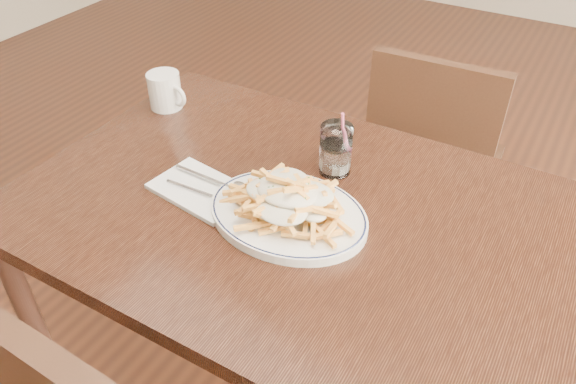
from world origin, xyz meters
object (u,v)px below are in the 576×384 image
Objects in this scene: loaded_fries at (288,195)px; water_glass at (336,152)px; table at (297,235)px; fries_plate at (288,214)px; coffee_mug at (165,91)px; chair_far at (431,155)px.

loaded_fries is 1.89× the size of water_glass.
loaded_fries is 0.20m from water_glass.
table is 0.15m from loaded_fries.
fries_plate is 3.07× the size of coffee_mug.
table is 7.45× the size of water_glass.
water_glass is (0.01, 0.16, 0.13)m from table.
fries_plate is at bearing -96.45° from chair_far.
table is 0.77m from chair_far.
chair_far reaches higher than fries_plate.
table is at bearing -96.90° from chair_far.
loaded_fries is at bearing -92.22° from water_glass.
fries_plate is at bearing -24.76° from coffee_mug.
chair_far is 2.79× the size of loaded_fries.
loaded_fries is 0.57m from coffee_mug.
water_glass is 1.31× the size of coffee_mug.
water_glass is (-0.08, -0.58, 0.32)m from chair_far.
water_glass reaches higher than coffee_mug.
loaded_fries is (-0.09, -0.78, 0.33)m from chair_far.
water_glass reaches higher than loaded_fries.
loaded_fries is at bearing -88.30° from table.
chair_far is (0.09, 0.74, -0.19)m from table.
loaded_fries reaches higher than table.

